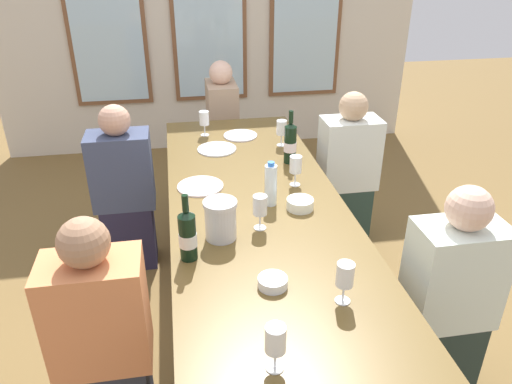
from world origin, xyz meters
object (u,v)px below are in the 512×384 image
(white_plate_2, at_px, (200,186))
(wine_glass_1, at_px, (345,276))
(wine_bottle_0, at_px, (290,143))
(tasting_bowl_0, at_px, (273,282))
(white_plate_0, at_px, (217,149))
(tasting_bowl_1, at_px, (300,204))
(wine_glass_4, at_px, (260,207))
(seated_person_3, at_px, (447,304))
(seated_person_0, at_px, (125,193))
(white_plate_1, at_px, (240,135))
(seated_person_1, at_px, (347,175))
(metal_pitcher, at_px, (221,219))
(wine_glass_5, at_px, (282,129))
(wine_glass_0, at_px, (204,119))
(dining_table, at_px, (257,213))
(wine_glass_2, at_px, (275,340))
(wine_bottle_1, at_px, (188,235))
(wine_glass_3, at_px, (296,166))
(water_bottle, at_px, (271,185))
(seated_person_4, at_px, (223,130))
(seated_person_2, at_px, (103,345))

(white_plate_2, height_order, wine_glass_1, wine_glass_1)
(wine_bottle_0, bearing_deg, tasting_bowl_0, -106.43)
(white_plate_0, distance_m, tasting_bowl_1, 0.92)
(wine_glass_4, bearing_deg, seated_person_3, -29.22)
(white_plate_0, bearing_deg, seated_person_0, -170.01)
(white_plate_1, relative_size, seated_person_1, 0.21)
(metal_pitcher, distance_m, wine_glass_5, 1.18)
(wine_glass_0, height_order, wine_glass_4, same)
(dining_table, relative_size, wine_glass_2, 15.25)
(tasting_bowl_0, xyz_separation_m, wine_glass_5, (0.35, 1.45, 0.10))
(wine_glass_5, bearing_deg, tasting_bowl_1, -95.98)
(seated_person_0, distance_m, seated_person_3, 2.00)
(dining_table, height_order, wine_glass_2, wine_glass_2)
(wine_bottle_1, distance_m, wine_glass_4, 0.40)
(wine_glass_3, xyz_separation_m, seated_person_1, (0.50, 0.49, -0.33))
(wine_bottle_1, distance_m, seated_person_3, 1.19)
(tasting_bowl_0, height_order, tasting_bowl_1, tasting_bowl_1)
(wine_glass_2, distance_m, wine_glass_3, 1.33)
(metal_pitcher, bearing_deg, wine_glass_0, 88.73)
(wine_bottle_1, bearing_deg, metal_pitcher, 42.31)
(wine_glass_5, bearing_deg, wine_bottle_1, -119.26)
(wine_glass_1, bearing_deg, wine_glass_2, -139.21)
(white_plate_0, relative_size, tasting_bowl_1, 1.83)
(wine_bottle_0, bearing_deg, water_bottle, -113.65)
(white_plate_2, distance_m, seated_person_3, 1.39)
(wine_glass_0, height_order, seated_person_4, seated_person_4)
(tasting_bowl_0, bearing_deg, water_bottle, 79.44)
(white_plate_0, distance_m, seated_person_3, 1.70)
(wine_glass_3, bearing_deg, tasting_bowl_1, -98.48)
(wine_glass_4, bearing_deg, wine_glass_0, 97.18)
(dining_table, relative_size, metal_pitcher, 13.97)
(wine_glass_5, xyz_separation_m, seated_person_2, (-1.04, -1.44, -0.33))
(wine_glass_4, relative_size, seated_person_1, 0.16)
(white_plate_1, distance_m, white_plate_2, 0.81)
(white_plate_1, bearing_deg, wine_glass_5, -41.31)
(tasting_bowl_1, bearing_deg, wine_bottle_1, -149.49)
(seated_person_2, relative_size, seated_person_3, 1.00)
(water_bottle, xyz_separation_m, seated_person_2, (-0.81, -0.65, -0.33))
(wine_glass_4, bearing_deg, water_bottle, 66.79)
(tasting_bowl_1, xyz_separation_m, seated_person_0, (-0.95, 0.75, -0.24))
(wine_bottle_0, bearing_deg, white_plate_2, -156.47)
(wine_bottle_1, height_order, seated_person_2, seated_person_2)
(wine_glass_5, relative_size, seated_person_0, 0.16)
(wine_bottle_0, relative_size, wine_glass_5, 1.90)
(wine_glass_0, bearing_deg, metal_pitcher, -91.27)
(wine_glass_4, distance_m, wine_glass_5, 1.06)
(wine_glass_4, bearing_deg, white_plate_2, 117.40)
(wine_glass_2, distance_m, seated_person_4, 2.82)
(metal_pitcher, xyz_separation_m, wine_glass_2, (0.09, -0.81, 0.03))
(wine_bottle_0, bearing_deg, seated_person_0, 170.80)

